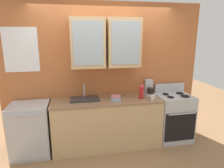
{
  "coord_description": "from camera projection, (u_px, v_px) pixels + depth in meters",
  "views": [
    {
      "loc": [
        -0.55,
        -3.28,
        2.0
      ],
      "look_at": [
        0.09,
        0.0,
        1.18
      ],
      "focal_mm": 31.77,
      "sensor_mm": 36.0,
      "label": 1
    }
  ],
  "objects": [
    {
      "name": "ground_plane",
      "position": [
        107.0,
        145.0,
        3.71
      ],
      "size": [
        10.0,
        10.0,
        0.0
      ],
      "primitive_type": "plane",
      "color": "#936B47"
    },
    {
      "name": "back_wall_unit",
      "position": [
        104.0,
        66.0,
        3.63
      ],
      "size": [
        3.67,
        0.47,
        2.59
      ],
      "color": "#B76638",
      "rests_on": "ground_plane"
    },
    {
      "name": "counter",
      "position": [
        107.0,
        123.0,
        3.6
      ],
      "size": [
        1.95,
        0.59,
        0.9
      ],
      "color": "tan",
      "rests_on": "ground_plane"
    },
    {
      "name": "stove_range",
      "position": [
        173.0,
        117.0,
        3.84
      ],
      "size": [
        0.65,
        0.57,
        1.08
      ],
      "color": "silver",
      "rests_on": "ground_plane"
    },
    {
      "name": "sink_faucet",
      "position": [
        85.0,
        99.0,
        3.49
      ],
      "size": [
        0.5,
        0.3,
        0.26
      ],
      "color": "#2D2D30",
      "rests_on": "counter"
    },
    {
      "name": "bowl_stack",
      "position": [
        116.0,
        98.0,
        3.49
      ],
      "size": [
        0.18,
        0.18,
        0.08
      ],
      "color": "#8CB7E0",
      "rests_on": "counter"
    },
    {
      "name": "vase",
      "position": [
        141.0,
        91.0,
        3.55
      ],
      "size": [
        0.08,
        0.08,
        0.26
      ],
      "color": "#B21E1E",
      "rests_on": "counter"
    },
    {
      "name": "cup_near_sink",
      "position": [
        153.0,
        98.0,
        3.49
      ],
      "size": [
        0.1,
        0.07,
        0.08
      ],
      "color": "silver",
      "rests_on": "counter"
    },
    {
      "name": "dishwasher",
      "position": [
        31.0,
        130.0,
        3.35
      ],
      "size": [
        0.63,
        0.58,
        0.9
      ],
      "color": "silver",
      "rests_on": "ground_plane"
    },
    {
      "name": "coffee_maker",
      "position": [
        149.0,
        89.0,
        3.79
      ],
      "size": [
        0.17,
        0.2,
        0.29
      ],
      "color": "#B7B7BC",
      "rests_on": "counter"
    }
  ]
}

